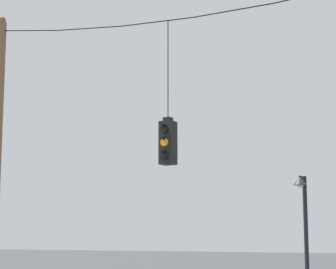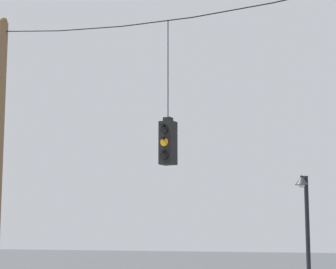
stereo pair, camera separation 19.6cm
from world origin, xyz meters
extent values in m
sphere|color=brown|center=(-7.16, -0.18, 8.83)|extent=(0.23, 0.23, 0.23)
cylinder|color=black|center=(-6.14, -0.18, 8.37)|extent=(2.05, 0.03, 0.33)
cylinder|color=black|center=(-4.09, -0.18, 8.12)|extent=(2.05, 0.03, 0.23)
cylinder|color=black|center=(-2.05, -0.18, 7.97)|extent=(2.05, 0.03, 0.13)
cylinder|color=black|center=(0.00, -0.18, 7.92)|extent=(2.05, 0.03, 0.03)
cube|color=black|center=(-1.70, -0.18, 4.88)|extent=(0.34, 0.34, 1.05)
cube|color=black|center=(-1.70, -0.18, 5.45)|extent=(0.19, 0.19, 0.10)
cylinder|color=black|center=(-1.70, -0.18, 6.72)|extent=(0.02, 0.02, 2.44)
cylinder|color=black|center=(-1.70, -0.37, 5.19)|extent=(0.20, 0.03, 0.20)
cylinder|color=black|center=(-1.70, -0.41, 5.28)|extent=(0.07, 0.12, 0.07)
cylinder|color=orange|center=(-1.70, -0.37, 4.88)|extent=(0.20, 0.03, 0.20)
cylinder|color=black|center=(-1.70, -0.41, 4.97)|extent=(0.07, 0.12, 0.07)
cylinder|color=black|center=(-1.70, -0.37, 4.57)|extent=(0.20, 0.03, 0.20)
cylinder|color=black|center=(-1.70, -0.41, 4.66)|extent=(0.07, 0.12, 0.07)
cylinder|color=black|center=(-1.70, 0.00, 5.19)|extent=(0.20, 0.03, 0.20)
cylinder|color=black|center=(-1.70, 0.05, 5.28)|extent=(0.07, 0.12, 0.07)
cylinder|color=orange|center=(-1.70, 0.00, 4.88)|extent=(0.20, 0.03, 0.20)
cylinder|color=black|center=(-1.70, 0.05, 4.97)|extent=(0.07, 0.12, 0.07)
cylinder|color=black|center=(-1.70, 0.00, 4.57)|extent=(0.20, 0.03, 0.20)
cylinder|color=black|center=(-1.70, 0.05, 4.66)|extent=(0.07, 0.12, 0.07)
cylinder|color=black|center=(0.36, 4.07, 2.17)|extent=(0.12, 0.12, 4.34)
cylinder|color=black|center=(0.36, 3.86, 4.29)|extent=(0.07, 0.41, 0.07)
cone|color=#232328|center=(0.36, 3.65, 4.18)|extent=(0.38, 0.38, 0.23)
sphere|color=silver|center=(0.36, 3.65, 4.06)|extent=(0.17, 0.17, 0.17)
camera|label=1|loc=(5.65, -13.90, 2.63)|focal=70.00mm
camera|label=2|loc=(5.82, -13.80, 2.63)|focal=70.00mm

